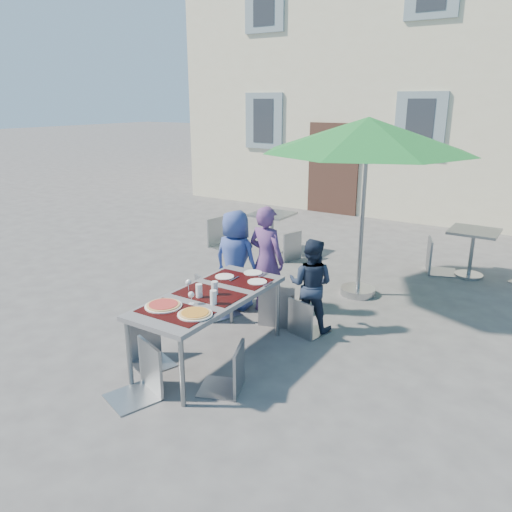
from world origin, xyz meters
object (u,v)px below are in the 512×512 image
Objects in this scene: pizza_near_left at (163,305)px; chair_4 at (229,342)px; dining_table at (210,299)px; cafe_table_0 at (272,226)px; chair_3 at (146,318)px; chair_2 at (306,296)px; bg_chair_l_0 at (220,215)px; child_0 at (236,260)px; chair_0 at (211,273)px; patio_umbrella at (368,136)px; bg_chair_r_0 at (289,228)px; child_1 at (266,260)px; chair_1 at (279,278)px; cafe_table_1 at (473,244)px; pizza_near_right at (195,314)px; bg_chair_l_1 at (439,235)px; child_2 at (311,285)px; chair_5 at (138,341)px.

chair_4 is at bearing 7.97° from pizza_near_left.
cafe_table_0 is (-1.49, 3.81, -0.19)m from dining_table.
chair_4 is at bearing 1.03° from chair_3.
chair_2 is 4.02m from bg_chair_l_0.
child_0 is (-0.41, 1.84, -0.10)m from pizza_near_left.
patio_umbrella is at bearing 52.49° from chair_0.
pizza_near_left is 4.18m from bg_chair_r_0.
child_1 is 1.39× the size of chair_1.
dining_table is at bearing 100.85° from child_1.
chair_1 is at bearing -117.87° from cafe_table_1.
chair_0 is (-0.68, 0.90, -0.10)m from dining_table.
pizza_near_left is 3.60m from patio_umbrella.
bg_chair_l_0 reaches higher than bg_chair_r_0.
pizza_near_left is 0.39m from pizza_near_right.
chair_3 is (-0.70, -1.59, -0.10)m from chair_1.
bg_chair_l_1 reaches higher than bg_chair_r_0.
chair_2 is 1.88m from chair_3.
dining_table is 3.72m from bg_chair_r_0.
patio_umbrella reaches higher than chair_0.
chair_4 is (-0.06, -1.49, 0.03)m from chair_2.
child_2 reaches higher than chair_3.
bg_chair_l_0 is 0.99× the size of bg_chair_l_1.
bg_chair_l_0 is at bearing 179.35° from bg_chair_r_0.
patio_umbrella is (0.45, 3.15, 1.50)m from pizza_near_right.
pizza_near_left is at bearing -78.38° from bg_chair_r_0.
bg_chair_l_1 is (2.04, 3.37, 0.03)m from chair_0.
child_0 is at bearing 168.00° from chair_2.
chair_4 reaches higher than pizza_near_right.
cafe_table_1 is at bearing 53.52° from chair_0.
chair_0 is at bearing 122.39° from pizza_near_right.
patio_umbrella reaches higher than chair_1.
chair_1 is (0.86, 0.25, 0.01)m from chair_0.
chair_1 is (-0.39, -0.10, 0.04)m from child_2.
chair_1 reaches higher than pizza_near_left.
bg_chair_r_0 is at bearing -63.79° from child_1.
bg_chair_r_0 is at bearing 106.85° from pizza_near_right.
chair_0 reaches higher than chair_3.
chair_5 is at bearing 61.69° from child_2.
dining_table is 1.13m from chair_0.
patio_umbrella is at bearing -104.34° from child_2.
chair_1 is 1.74m from chair_3.
bg_chair_l_1 is at bearing 80.13° from chair_4.
patio_umbrella is (1.25, 1.32, 1.59)m from child_0.
pizza_near_right is 4.93m from bg_chair_l_0.
chair_2 is at bearing -111.14° from cafe_table_1.
cafe_table_1 is (2.06, 4.87, -0.23)m from pizza_near_left.
dining_table is 1.37× the size of child_0.
cafe_table_0 is (-0.91, 2.48, -0.17)m from child_0.
bg_chair_l_0 is 1.08× the size of bg_chair_r_0.
chair_3 is 0.99× the size of chair_4.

